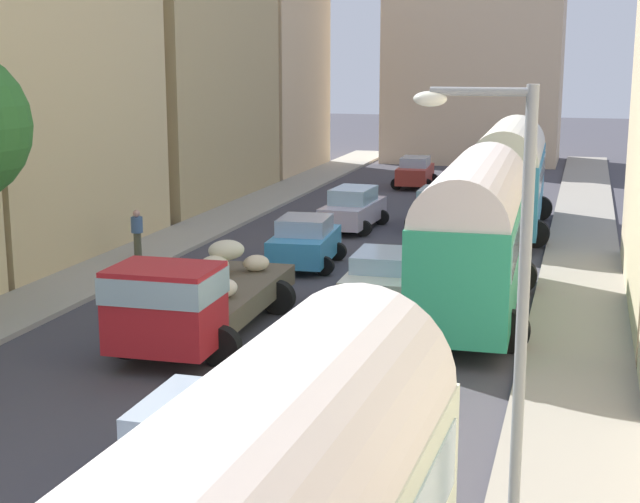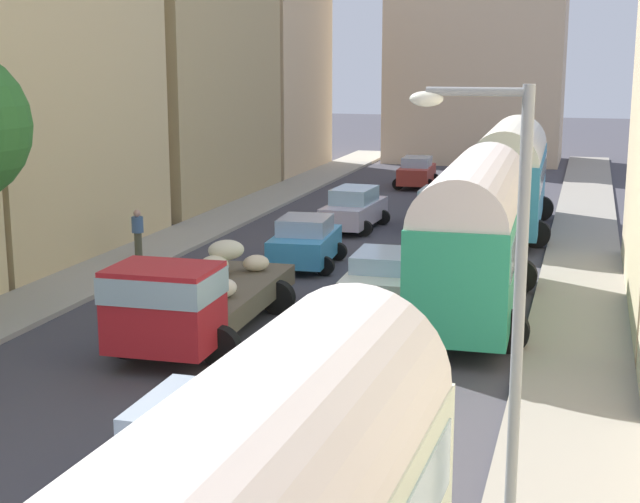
{
  "view_description": "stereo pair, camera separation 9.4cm",
  "coord_description": "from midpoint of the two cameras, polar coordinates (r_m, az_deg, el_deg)",
  "views": [
    {
      "loc": [
        7.19,
        -2.14,
        6.81
      ],
      "look_at": [
        0.0,
        22.98,
        1.26
      ],
      "focal_mm": 52.35,
      "sensor_mm": 36.0,
      "label": 1
    },
    {
      "loc": [
        7.28,
        -2.12,
        6.81
      ],
      "look_at": [
        0.0,
        22.98,
        1.26
      ],
      "focal_mm": 52.35,
      "sensor_mm": 36.0,
      "label": 2
    }
  ],
  "objects": [
    {
      "name": "ground_plane",
      "position": [
        30.78,
        2.17,
        -0.81
      ],
      "size": [
        154.0,
        154.0,
        0.0
      ],
      "primitive_type": "plane",
      "color": "#403F46"
    },
    {
      "name": "sidewalk_left",
      "position": [
        33.22,
        -10.05,
        0.09
      ],
      "size": [
        2.5,
        70.0,
        0.14
      ],
      "primitive_type": "cube",
      "color": "#9E9B8F",
      "rests_on": "ground"
    },
    {
      "name": "sidewalk_right",
      "position": [
        29.9,
        15.78,
        -1.51
      ],
      "size": [
        2.5,
        70.0,
        0.14
      ],
      "primitive_type": "cube",
      "color": "gray",
      "rests_on": "ground"
    },
    {
      "name": "building_left_2",
      "position": [
        33.68,
        -17.93,
        10.5
      ],
      "size": [
        6.6,
        10.57,
        12.49
      ],
      "color": "#CEB582",
      "rests_on": "ground"
    },
    {
      "name": "building_left_3",
      "position": [
        44.66,
        -8.55,
        11.78
      ],
      "size": [
        6.19,
        12.72,
        13.44
      ],
      "color": "tan",
      "rests_on": "ground"
    },
    {
      "name": "building_left_4",
      "position": [
        55.58,
        -3.5,
        10.82
      ],
      "size": [
        6.41,
        9.66,
        11.34
      ],
      "color": "#D5B88D",
      "rests_on": "ground"
    },
    {
      "name": "distant_church",
      "position": [
        61.06,
        9.56,
        11.58
      ],
      "size": [
        10.9,
        6.64,
        18.36
      ],
      "color": "beige",
      "rests_on": "ground"
    },
    {
      "name": "parked_bus_1",
      "position": [
        24.58,
        9.54,
        1.39
      ],
      "size": [
        3.35,
        9.25,
        4.22
      ],
      "color": "#29996C",
      "rests_on": "ground"
    },
    {
      "name": "parked_bus_2",
      "position": [
        36.93,
        11.65,
        4.82
      ],
      "size": [
        3.46,
        9.46,
        4.27
      ],
      "color": "teal",
      "rests_on": "ground"
    },
    {
      "name": "cargo_truck_0",
      "position": [
        22.32,
        -7.61,
        -2.78
      ],
      "size": [
        3.31,
        7.39,
        2.29
      ],
      "color": "#B31E25",
      "rests_on": "ground"
    },
    {
      "name": "car_0",
      "position": [
        30.34,
        -0.82,
        0.59
      ],
      "size": [
        2.54,
        3.76,
        1.64
      ],
      "color": "#3992CC",
      "rests_on": "ground"
    },
    {
      "name": "car_1",
      "position": [
        36.9,
        2.17,
        2.64
      ],
      "size": [
        2.37,
        4.28,
        1.66
      ],
      "color": "silver",
      "rests_on": "ground"
    },
    {
      "name": "car_2",
      "position": [
        48.91,
        5.98,
        4.85
      ],
      "size": [
        2.24,
        3.71,
        1.58
      ],
      "color": "#A83429",
      "rests_on": "ground"
    },
    {
      "name": "car_3",
      "position": [
        14.98,
        -7.65,
        -11.81
      ],
      "size": [
        2.36,
        3.99,
        1.58
      ],
      "color": "silver",
      "rests_on": "ground"
    },
    {
      "name": "car_4",
      "position": [
        25.64,
        4.07,
        -1.66
      ],
      "size": [
        2.46,
        3.94,
        1.52
      ],
      "color": "beige",
      "rests_on": "ground"
    },
    {
      "name": "car_5",
      "position": [
        37.83,
        7.4,
        2.69
      ],
      "size": [
        2.29,
        4.05,
        1.54
      ],
      "color": "#2A2A23",
      "rests_on": "ground"
    },
    {
      "name": "car_6",
      "position": [
        45.03,
        9.28,
        4.15
      ],
      "size": [
        2.14,
        4.24,
        1.59
      ],
      "color": "silver",
      "rests_on": "ground"
    },
    {
      "name": "pedestrian_3",
      "position": [
        31.68,
        -11.0,
        1.17
      ],
      "size": [
        0.48,
        0.48,
        1.74
      ],
      "color": "#494A38",
      "rests_on": "ground"
    },
    {
      "name": "streetlamp_near",
      "position": [
        12.5,
        11.4,
        -2.05
      ],
      "size": [
        1.6,
        0.28,
        6.44
      ],
      "color": "gray",
      "rests_on": "ground"
    }
  ]
}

